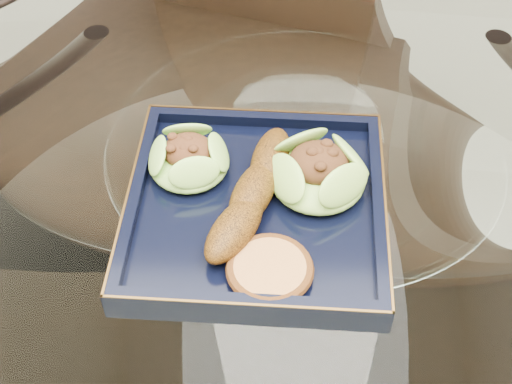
{
  "coord_description": "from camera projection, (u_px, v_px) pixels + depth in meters",
  "views": [
    {
      "loc": [
        -0.04,
        -0.55,
        1.35
      ],
      "look_at": [
        -0.05,
        -0.06,
        0.8
      ],
      "focal_mm": 50.0,
      "sensor_mm": 36.0,
      "label": 1
    }
  ],
  "objects": [
    {
      "name": "lettuce_wrap_left",
      "position": [
        189.0,
        161.0,
        0.77
      ],
      "size": [
        0.11,
        0.11,
        0.03
      ],
      "primitive_type": "ellipsoid",
      "rotation": [
        0.0,
        0.0,
        -0.25
      ],
      "color": "#66A22F",
      "rests_on": "navy_plate"
    },
    {
      "name": "navy_plate",
      "position": [
        256.0,
        211.0,
        0.76
      ],
      "size": [
        0.28,
        0.28,
        0.02
      ],
      "primitive_type": "cube",
      "rotation": [
        0.0,
        0.0,
        -0.05
      ],
      "color": "black",
      "rests_on": "dining_table"
    },
    {
      "name": "crumb_patty",
      "position": [
        270.0,
        270.0,
        0.68
      ],
      "size": [
        0.09,
        0.09,
        0.01
      ],
      "primitive_type": "cylinder",
      "rotation": [
        0.0,
        0.0,
        -0.27
      ],
      "color": "#C88742",
      "rests_on": "navy_plate"
    },
    {
      "name": "roasted_plantain",
      "position": [
        253.0,
        193.0,
        0.74
      ],
      "size": [
        0.1,
        0.19,
        0.04
      ],
      "primitive_type": "ellipsoid",
      "rotation": [
        0.0,
        0.0,
        1.22
      ],
      "color": "#62380A",
      "rests_on": "navy_plate"
    },
    {
      "name": "dining_chair",
      "position": [
        228.0,
        128.0,
        1.2
      ],
      "size": [
        0.53,
        0.53,
        0.96
      ],
      "rotation": [
        0.0,
        0.0,
        -0.36
      ],
      "color": "black",
      "rests_on": "ground"
    },
    {
      "name": "dining_table",
      "position": [
        296.0,
        265.0,
        0.93
      ],
      "size": [
        1.13,
        1.13,
        0.77
      ],
      "color": "white",
      "rests_on": "ground"
    },
    {
      "name": "lettuce_wrap_right",
      "position": [
        318.0,
        174.0,
        0.75
      ],
      "size": [
        0.11,
        0.11,
        0.04
      ],
      "primitive_type": "ellipsoid",
      "rotation": [
        0.0,
        0.0,
        0.13
      ],
      "color": "#609C2D",
      "rests_on": "navy_plate"
    }
  ]
}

